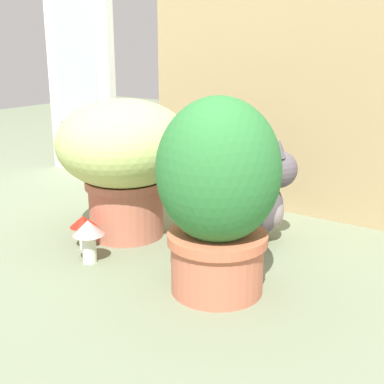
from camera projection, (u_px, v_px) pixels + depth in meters
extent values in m
plane|color=slate|center=(152.00, 244.00, 1.56)|extent=(6.00, 6.00, 0.00)
cube|color=tan|center=(276.00, 97.00, 1.78)|extent=(1.00, 0.03, 0.80)
cube|color=white|center=(80.00, 62.00, 2.27)|extent=(0.38, 0.04, 0.98)
cube|color=silver|center=(75.00, 51.00, 2.24)|extent=(0.24, 0.01, 0.63)
cylinder|color=#BA6A53|center=(126.00, 207.00, 1.61)|extent=(0.23, 0.23, 0.18)
cylinder|color=#BE6A57|center=(125.00, 183.00, 1.59)|extent=(0.25, 0.25, 0.02)
ellipsoid|color=#B7CC73|center=(124.00, 143.00, 1.56)|extent=(0.41, 0.41, 0.26)
cylinder|color=#C16A4F|center=(217.00, 262.00, 1.26)|extent=(0.22, 0.22, 0.15)
cylinder|color=#C86948|center=(217.00, 238.00, 1.24)|extent=(0.24, 0.24, 0.02)
ellipsoid|color=#2D7736|center=(218.00, 170.00, 1.19)|extent=(0.29, 0.29, 0.34)
ellipsoid|color=#574E55|center=(240.00, 205.00, 1.56)|extent=(0.31, 0.27, 0.22)
ellipsoid|color=gray|center=(272.00, 210.00, 1.55)|extent=(0.11, 0.12, 0.11)
sphere|color=#574E55|center=(279.00, 169.00, 1.52)|extent=(0.15, 0.15, 0.11)
cone|color=#574E55|center=(280.00, 147.00, 1.53)|extent=(0.05, 0.05, 0.04)
cone|color=#574E55|center=(280.00, 151.00, 1.47)|extent=(0.05, 0.05, 0.04)
cylinder|color=#574E55|center=(203.00, 226.00, 1.65)|extent=(0.18, 0.11, 0.07)
cylinder|color=silver|center=(89.00, 248.00, 1.43)|extent=(0.04, 0.04, 0.08)
cone|color=#D99391|center=(88.00, 228.00, 1.41)|extent=(0.09, 0.09, 0.04)
cylinder|color=silver|center=(84.00, 237.00, 1.52)|extent=(0.03, 0.03, 0.07)
cone|color=red|center=(83.00, 221.00, 1.51)|extent=(0.08, 0.08, 0.03)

